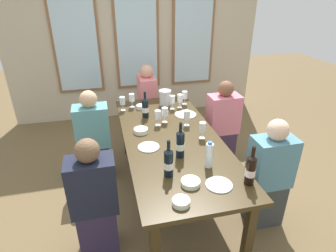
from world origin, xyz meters
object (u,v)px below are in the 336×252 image
white_plate_1 (186,114)px  wine_bottle_0 (180,144)px  tasting_bowl_2 (141,107)px  wine_glass_1 (187,115)px  wine_bottle_2 (251,170)px  water_bottle (209,155)px  tasting_bowl_3 (181,202)px  dining_table (171,143)px  wine_glass_7 (158,115)px  metal_pitcher (165,97)px  tasting_bowl_0 (141,131)px  wine_glass_2 (122,101)px  wine_bottle_3 (145,108)px  seated_person_1 (222,126)px  wine_glass_4 (180,99)px  wine_glass_0 (165,113)px  seated_person_2 (95,201)px  wine_glass_5 (132,98)px  white_plate_2 (219,185)px  seated_person_4 (147,103)px  white_plate_0 (149,147)px  seated_person_3 (269,177)px  seated_person_0 (94,139)px  wine_glass_8 (185,95)px  wine_glass_3 (172,100)px  wine_glass_6 (203,127)px

white_plate_1 → wine_bottle_0: size_ratio=0.75×
tasting_bowl_2 → wine_glass_1: wine_glass_1 is taller
wine_bottle_2 → water_bottle: wine_bottle_2 is taller
tasting_bowl_3 → dining_table: bearing=79.7°
wine_glass_1 → wine_glass_7: (-0.30, 0.08, 0.00)m
metal_pitcher → water_bottle: water_bottle is taller
tasting_bowl_0 → wine_glass_2: bearing=101.3°
wine_bottle_2 → tasting_bowl_3: wine_bottle_2 is taller
dining_table → wine_bottle_0: 0.42m
wine_bottle_3 → tasting_bowl_2: 0.27m
seated_person_1 → water_bottle: bearing=-119.5°
wine_glass_2 → wine_glass_4: bearing=-6.5°
wine_glass_0 → seated_person_2: (-0.80, -0.89, -0.33)m
dining_table → wine_glass_0: size_ratio=12.68×
wine_bottle_3 → wine_glass_0: bearing=-45.1°
dining_table → metal_pitcher: metal_pitcher is taller
wine_glass_1 → wine_glass_5: 0.83m
white_plate_2 → seated_person_4: 2.30m
wine_bottle_2 → wine_glass_0: 1.27m
white_plate_0 → seated_person_1: (1.05, 0.65, -0.22)m
wine_glass_1 → seated_person_3: bearing=-54.6°
wine_glass_4 → white_plate_0: bearing=-122.5°
water_bottle → dining_table: bearing=107.2°
wine_bottle_0 → wine_glass_0: wine_bottle_0 is taller
wine_glass_4 → seated_person_0: 1.14m
wine_bottle_3 → wine_glass_4: (0.46, 0.17, 0.00)m
white_plate_0 → wine_bottle_0: bearing=-41.8°
seated_person_1 → seated_person_2: same height
wine_glass_7 → wine_glass_8: (0.45, 0.51, 0.00)m
wine_glass_1 → wine_glass_7: same height
water_bottle → metal_pitcher: bearing=91.9°
wine_glass_2 → wine_glass_3: 0.60m
seated_person_0 → wine_glass_7: bearing=-19.2°
metal_pitcher → wine_glass_5: metal_pitcher is taller
wine_glass_7 → seated_person_0: size_ratio=0.16×
wine_glass_0 → wine_glass_6: same height
wine_glass_7 → metal_pitcher: bearing=69.6°
white_plate_2 → wine_glass_8: 1.65m
wine_glass_0 → seated_person_1: bearing=11.4°
wine_glass_2 → wine_glass_5: size_ratio=1.00×
wine_glass_4 → seated_person_4: size_ratio=0.16×
white_plate_2 → wine_bottle_0: (-0.18, 0.46, 0.13)m
wine_glass_1 → seated_person_4: seated_person_4 is taller
white_plate_1 → water_bottle: size_ratio=1.04×
wine_glass_1 → wine_glass_3: same height
wine_bottle_3 → wine_glass_4: 0.49m
white_plate_2 → wine_glass_8: (0.21, 1.63, 0.12)m
water_bottle → wine_glass_2: size_ratio=1.38×
wine_bottle_0 → water_bottle: bearing=-47.0°
wine_glass_4 → wine_glass_8: same height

